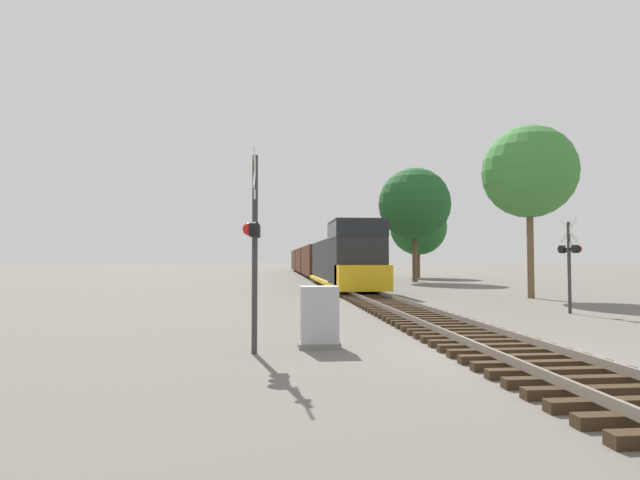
% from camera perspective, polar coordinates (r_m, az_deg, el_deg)
% --- Properties ---
extents(ground_plane, '(400.00, 400.00, 0.00)m').
position_cam_1_polar(ground_plane, '(11.37, 20.20, -12.11)').
color(ground_plane, '#666059').
extents(rail_track_bed, '(2.60, 160.00, 0.31)m').
position_cam_1_polar(rail_track_bed, '(11.35, 20.19, -11.44)').
color(rail_track_bed, '#382819').
rests_on(rail_track_bed, ground).
extents(freight_train, '(2.88, 61.54, 4.18)m').
position_cam_1_polar(freight_train, '(54.99, -0.55, -2.39)').
color(freight_train, '#232326').
rests_on(freight_train, ground).
extents(crossing_signal_near, '(0.35, 1.00, 4.36)m').
position_cam_1_polar(crossing_signal_near, '(10.63, -7.62, 0.56)').
color(crossing_signal_near, '#333333').
rests_on(crossing_signal_near, ground).
extents(crossing_signal_far, '(0.42, 1.01, 3.51)m').
position_cam_1_polar(crossing_signal_far, '(20.39, 26.63, -1.52)').
color(crossing_signal_far, '#333333').
rests_on(crossing_signal_far, ground).
extents(relay_cabinet, '(0.93, 0.68, 1.37)m').
position_cam_1_polar(relay_cabinet, '(11.36, -0.12, -8.82)').
color(relay_cabinet, slate).
rests_on(relay_cabinet, ground).
extents(tree_far_right, '(4.71, 4.71, 8.80)m').
position_cam_1_polar(tree_far_right, '(27.84, 22.79, 7.16)').
color(tree_far_right, brown).
rests_on(tree_far_right, ground).
extents(tree_mid_background, '(6.22, 6.22, 9.87)m').
position_cam_1_polar(tree_mid_background, '(44.03, 10.75, 4.06)').
color(tree_mid_background, brown).
rests_on(tree_mid_background, ground).
extents(tree_deep_background, '(5.96, 5.96, 8.37)m').
position_cam_1_polar(tree_deep_background, '(53.60, 11.17, 1.50)').
color(tree_deep_background, brown).
rests_on(tree_deep_background, ground).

